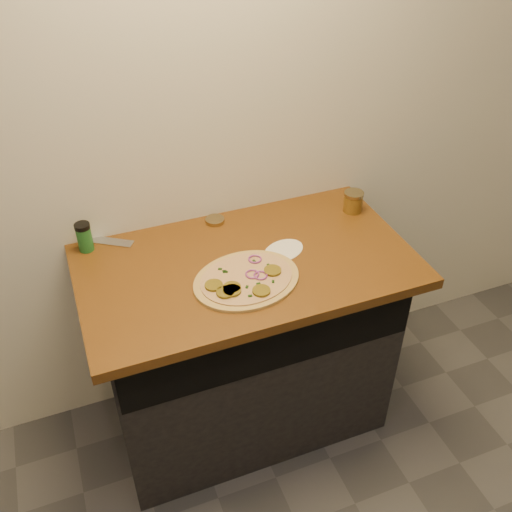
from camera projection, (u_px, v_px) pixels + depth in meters
name	position (u px, v px, depth m)	size (l,w,h in m)	color
cabinet	(245.00, 346.00, 2.36)	(1.10, 0.60, 0.86)	black
countertop	(246.00, 264.00, 2.06)	(1.20, 0.70, 0.04)	brown
pizza	(246.00, 280.00, 1.95)	(0.43, 0.43, 0.03)	tan
chefs_knife	(83.00, 238.00, 2.15)	(0.30, 0.21, 0.02)	#B7BAC1
mason_jar_lid	(215.00, 220.00, 2.24)	(0.08, 0.08, 0.02)	#968357
salsa_jar	(353.00, 202.00, 2.28)	(0.08, 0.08, 0.09)	#A12810
spice_shaker	(84.00, 237.00, 2.07)	(0.06, 0.06, 0.11)	#1E6026
flour_spill	(284.00, 250.00, 2.09)	(0.17, 0.17, 0.00)	white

